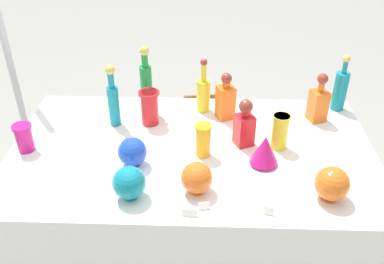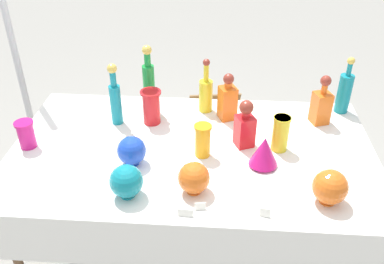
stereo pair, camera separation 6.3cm
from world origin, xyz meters
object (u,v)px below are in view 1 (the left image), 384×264
square_decanter_1 (244,124)px  slender_vase_3 (203,139)px  tall_bottle_2 (340,89)px  square_decanter_0 (226,99)px  slender_vase_0 (280,131)px  slender_vase_2 (150,107)px  round_bowl_2 (132,152)px  round_bowl_1 (197,178)px  round_bowl_0 (332,184)px  round_bowl_3 (129,183)px  slender_vase_1 (24,137)px  tall_bottle_0 (146,84)px  tall_bottle_1 (203,93)px  canopy_pole (9,58)px  tall_bottle_3 (113,100)px  square_decanter_2 (319,102)px  cardboard_box_behind_left (204,137)px  fluted_vase_0 (265,150)px  cardboard_box_behind_right (209,123)px

square_decanter_1 → slender_vase_3: (-0.20, -0.10, -0.02)m
tall_bottle_2 → square_decanter_0: bearing=-169.4°
slender_vase_0 → slender_vase_2: bearing=162.8°
slender_vase_2 → round_bowl_2: size_ratio=1.32×
round_bowl_1 → slender_vase_0: bearing=41.3°
tall_bottle_2 → square_decanter_1: tall_bottle_2 is taller
round_bowl_0 → round_bowl_3: bearing=-178.6°
slender_vase_3 → round_bowl_3: size_ratio=1.11×
square_decanter_0 → slender_vase_1: 1.06m
square_decanter_1 → tall_bottle_0: bearing=149.0°
tall_bottle_1 → slender_vase_0: bearing=-43.3°
canopy_pole → slender_vase_0: bearing=-23.9°
tall_bottle_3 → square_decanter_2: bearing=4.4°
round_bowl_2 → cardboard_box_behind_left: round_bowl_2 is taller
tall_bottle_2 → slender_vase_1: size_ratio=2.32×
square_decanter_1 → fluted_vase_0: bearing=-63.1°
round_bowl_2 → tall_bottle_2: bearing=27.8°
tall_bottle_1 → tall_bottle_2: bearing=3.4°
slender_vase_2 → round_bowl_3: slender_vase_2 is taller
square_decanter_2 → round_bowl_2: (-0.96, -0.45, -0.04)m
square_decanter_1 → tall_bottle_1: bearing=121.9°
square_decanter_2 → slender_vase_0: 0.37m
square_decanter_0 → round_bowl_2: bearing=-134.4°
cardboard_box_behind_left → tall_bottle_2: bearing=-36.4°
fluted_vase_0 → cardboard_box_behind_left: fluted_vase_0 is taller
square_decanter_0 → round_bowl_2: 0.64m
tall_bottle_1 → fluted_vase_0: (0.30, -0.51, -0.03)m
tall_bottle_0 → tall_bottle_1: tall_bottle_0 is taller
round_bowl_2 → cardboard_box_behind_right: bearing=74.9°
tall_bottle_1 → square_decanter_0: (0.12, -0.08, 0.00)m
round_bowl_0 → round_bowl_1: bearing=177.5°
tall_bottle_1 → canopy_pole: 1.31m
square_decanter_2 → slender_vase_1: 1.55m
tall_bottle_1 → slender_vase_2: 0.33m
square_decanter_0 → round_bowl_0: square_decanter_0 is taller
slender_vase_1 → round_bowl_2: size_ratio=0.98×
slender_vase_2 → round_bowl_0: (0.84, -0.59, -0.02)m
slender_vase_0 → round_bowl_0: bearing=-66.1°
tall_bottle_1 → tall_bottle_3: 0.51m
cardboard_box_behind_right → tall_bottle_0: bearing=-113.0°
canopy_pole → tall_bottle_1: bearing=-16.2°
square_decanter_2 → tall_bottle_1: bearing=172.3°
tall_bottle_1 → square_decanter_1: size_ratio=1.25×
slender_vase_3 → fluted_vase_0: size_ratio=1.08×
tall_bottle_2 → slender_vase_2: (-1.07, -0.20, -0.02)m
slender_vase_1 → round_bowl_0: 1.47m
round_bowl_0 → cardboard_box_behind_left: bearing=111.9°
tall_bottle_0 → square_decanter_2: (0.95, -0.07, -0.06)m
round_bowl_1 → round_bowl_2: 0.36m
square_decanter_2 → round_bowl_0: bearing=-96.7°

